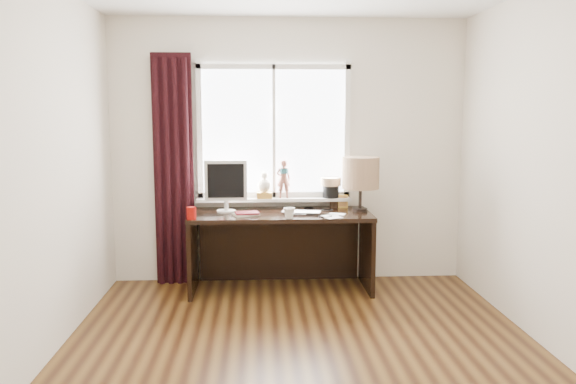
{
  "coord_description": "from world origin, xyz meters",
  "views": [
    {
      "loc": [
        -0.31,
        -3.58,
        1.68
      ],
      "look_at": [
        -0.05,
        1.25,
        1.0
      ],
      "focal_mm": 35.0,
      "sensor_mm": 36.0,
      "label": 1
    }
  ],
  "objects": [
    {
      "name": "icon_frame",
      "position": [
        0.53,
        1.87,
        0.81
      ],
      "size": [
        0.1,
        0.03,
        0.13
      ],
      "color": "gold",
      "rests_on": "desk"
    },
    {
      "name": "mug",
      "position": [
        -0.04,
        1.33,
        0.8
      ],
      "size": [
        0.14,
        0.14,
        0.1
      ],
      "primitive_type": "imported",
      "rotation": [
        0.0,
        0.0,
        1.04
      ],
      "color": "white",
      "rests_on": "desk"
    },
    {
      "name": "red_cup",
      "position": [
        -0.9,
        1.34,
        0.8
      ],
      "size": [
        0.08,
        0.08,
        0.11
      ],
      "primitive_type": "cylinder",
      "color": "#8A0A05",
      "rests_on": "desk"
    },
    {
      "name": "wall_right",
      "position": [
        1.75,
        0.0,
        1.3
      ],
      "size": [
        0.0,
        4.0,
        2.6
      ],
      "primitive_type": "cube",
      "rotation": [
        1.57,
        0.0,
        1.57
      ],
      "color": "beige",
      "rests_on": "ground"
    },
    {
      "name": "notebook_stack",
      "position": [
        -0.42,
        1.5,
        0.77
      ],
      "size": [
        0.26,
        0.22,
        0.03
      ],
      "color": "beige",
      "rests_on": "desk"
    },
    {
      "name": "wall_back",
      "position": [
        0.0,
        2.0,
        1.3
      ],
      "size": [
        3.5,
        0.0,
        2.6
      ],
      "primitive_type": "cube",
      "rotation": [
        1.57,
        0.0,
        0.0
      ],
      "color": "beige",
      "rests_on": "ground"
    },
    {
      "name": "window",
      "position": [
        -0.14,
        1.95,
        1.3
      ],
      "size": [
        1.52,
        0.21,
        1.4
      ],
      "color": "white",
      "rests_on": "ground"
    },
    {
      "name": "desk",
      "position": [
        -0.1,
        1.73,
        0.51
      ],
      "size": [
        1.7,
        0.7,
        0.75
      ],
      "color": "black",
      "rests_on": "floor"
    },
    {
      "name": "wall_left",
      "position": [
        -1.75,
        0.0,
        1.3
      ],
      "size": [
        0.0,
        4.0,
        2.6
      ],
      "primitive_type": "cube",
      "rotation": [
        1.57,
        0.0,
        1.57
      ],
      "color": "beige",
      "rests_on": "ground"
    },
    {
      "name": "monitor",
      "position": [
        -0.61,
        1.7,
        1.03
      ],
      "size": [
        0.4,
        0.18,
        0.49
      ],
      "color": "beige",
      "rests_on": "desk"
    },
    {
      "name": "wall_front",
      "position": [
        0.0,
        -2.0,
        1.3
      ],
      "size": [
        3.5,
        0.0,
        2.6
      ],
      "primitive_type": "cube",
      "rotation": [
        1.57,
        0.0,
        0.0
      ],
      "color": "beige",
      "rests_on": "ground"
    },
    {
      "name": "desk_cables",
      "position": [
        0.29,
        1.62,
        0.75
      ],
      "size": [
        0.31,
        0.59,
        0.01
      ],
      "color": "black",
      "rests_on": "desk"
    },
    {
      "name": "laptop",
      "position": [
        0.09,
        1.55,
        0.76
      ],
      "size": [
        0.4,
        0.3,
        0.03
      ],
      "primitive_type": "imported",
      "rotation": [
        0.0,
        0.0,
        -0.2
      ],
      "color": "silver",
      "rests_on": "desk"
    },
    {
      "name": "loose_papers",
      "position": [
        0.37,
        1.44,
        0.75
      ],
      "size": [
        0.26,
        0.32,
        0.0
      ],
      "color": "white",
      "rests_on": "desk"
    },
    {
      "name": "floor",
      "position": [
        0.0,
        0.0,
        0.0
      ],
      "size": [
        3.5,
        4.0,
        0.0
      ],
      "primitive_type": "cube",
      "color": "brown",
      "rests_on": "ground"
    },
    {
      "name": "curtain",
      "position": [
        -1.13,
        1.91,
        1.12
      ],
      "size": [
        0.38,
        0.09,
        2.25
      ],
      "color": "black",
      "rests_on": "floor"
    },
    {
      "name": "brush_holder",
      "position": [
        0.45,
        1.9,
        0.81
      ],
      "size": [
        0.09,
        0.09,
        0.25
      ],
      "color": "black",
      "rests_on": "desk"
    },
    {
      "name": "table_lamp",
      "position": [
        0.66,
        1.66,
        1.11
      ],
      "size": [
        0.35,
        0.35,
        0.52
      ],
      "color": "black",
      "rests_on": "desk"
    }
  ]
}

